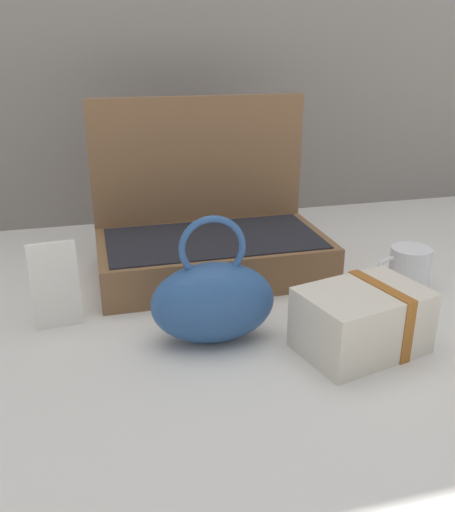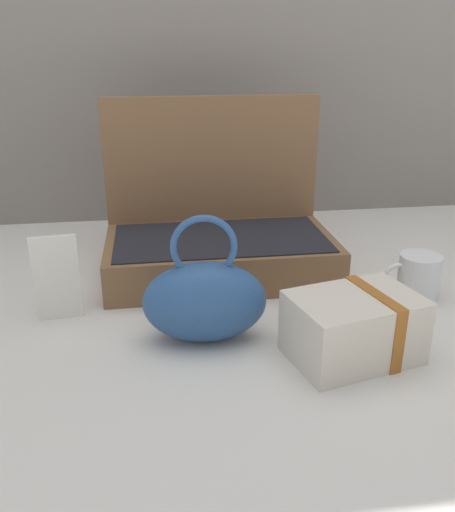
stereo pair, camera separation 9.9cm
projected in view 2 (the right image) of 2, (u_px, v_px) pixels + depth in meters
ground_plane at (223, 301)px, 1.05m from camera, size 6.00×6.00×0.00m
open_suitcase at (218, 234)px, 1.17m from camera, size 0.48×0.28×0.36m
teal_pouch_handbag at (205, 300)px, 0.89m from camera, size 0.21×0.12×0.22m
cream_toiletry_bag at (355, 327)px, 0.85m from camera, size 0.22×0.18×0.11m
coffee_mug at (417, 277)px, 1.05m from camera, size 0.12×0.08×0.09m
info_card_left at (57, 278)px, 0.96m from camera, size 0.08×0.01×0.16m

